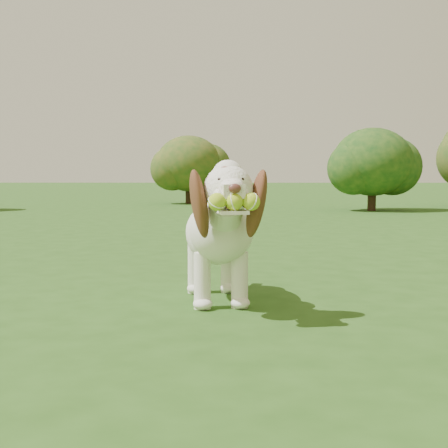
{
  "coord_description": "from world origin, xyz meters",
  "views": [
    {
      "loc": [
        0.54,
        -3.67,
        0.65
      ],
      "look_at": [
        0.48,
        -0.81,
        0.42
      ],
      "focal_mm": 50.0,
      "sensor_mm": 36.0,
      "label": 1
    }
  ],
  "objects": [
    {
      "name": "ground",
      "position": [
        0.0,
        0.0,
        0.0
      ],
      "size": [
        80.0,
        80.0,
        0.0
      ],
      "primitive_type": "plane",
      "color": "#264C15",
      "rests_on": "ground"
    },
    {
      "name": "shrub_b",
      "position": [
        -0.5,
        9.72,
        0.86
      ],
      "size": [
        1.41,
        1.41,
        1.46
      ],
      "color": "#382314",
      "rests_on": "ground"
    },
    {
      "name": "dog",
      "position": [
        0.45,
        -0.59,
        0.38
      ],
      "size": [
        0.47,
        1.09,
        0.71
      ],
      "rotation": [
        0.0,
        0.0,
        0.15
      ],
      "color": "white",
      "rests_on": "ground"
    },
    {
      "name": "shrub_c",
      "position": [
        2.89,
        7.24,
        0.85
      ],
      "size": [
        1.39,
        1.39,
        1.44
      ],
      "color": "#382314",
      "rests_on": "ground"
    }
  ]
}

